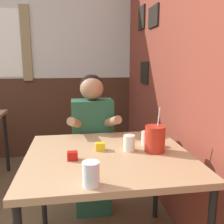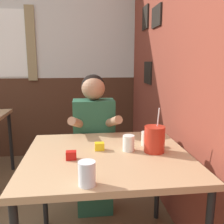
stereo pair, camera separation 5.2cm
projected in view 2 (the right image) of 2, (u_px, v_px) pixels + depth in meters
The scene contains 10 objects.
brick_wall_right at pixel (165, 58), 2.29m from camera, with size 0.08×4.45×2.70m.
back_wall at pixel (24, 59), 3.33m from camera, with size 5.97×0.09×2.70m.
main_table at pixel (108, 164), 1.55m from camera, with size 1.00×0.92×0.76m.
person_seated at pixel (94, 144), 2.13m from camera, with size 0.42×0.40×1.22m.
cocktail_pitcher at pixel (154, 139), 1.56m from camera, with size 0.13×0.13×0.28m.
glass_near_pitcher at pixel (87, 174), 1.14m from camera, with size 0.08×0.08×0.11m.
glass_center at pixel (129, 143), 1.58m from camera, with size 0.08×0.08×0.10m.
glass_far_side at pixel (146, 139), 1.68m from camera, with size 0.07×0.07×0.10m.
condiment_ketchup at pixel (71, 155), 1.44m from camera, with size 0.06×0.04×0.05m.
condiment_mustard at pixel (99, 146), 1.60m from camera, with size 0.06×0.04×0.05m.
Camera 2 is at (0.75, -1.04, 1.32)m, focal length 40.00 mm.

